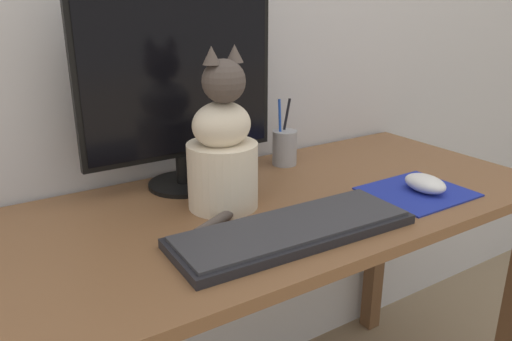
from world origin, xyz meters
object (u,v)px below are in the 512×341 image
Objects in this scene: cat at (223,150)px; pen_cup at (285,147)px; computer_mouse_right at (425,183)px; keyboard at (293,229)px; monitor at (180,89)px.

pen_cup is at bearing 24.41° from cat.
cat is 0.33m from pen_cup.
cat reaches higher than computer_mouse_right.
pen_cup is (0.23, 0.35, 0.04)m from keyboard.
computer_mouse_right is 0.47m from cat.
computer_mouse_right is (0.44, -0.34, -0.21)m from monitor.
pen_cup is (-0.15, 0.34, 0.02)m from computer_mouse_right.
monitor is 1.37× the size of cat.
computer_mouse_right is 0.59× the size of pen_cup.
monitor is 0.42m from keyboard.
monitor reaches higher than pen_cup.
keyboard is 1.41× the size of cat.
pen_cup is (0.28, 0.16, -0.08)m from cat.
computer_mouse_right is 0.38m from pen_cup.
monitor reaches higher than computer_mouse_right.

